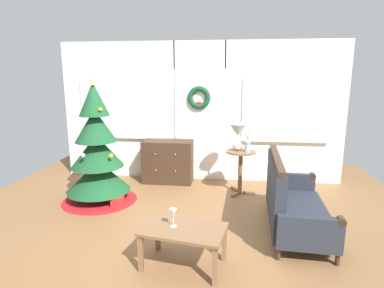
% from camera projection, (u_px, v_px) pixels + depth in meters
% --- Properties ---
extents(ground_plane, '(6.76, 6.76, 0.00)m').
position_uv_depth(ground_plane, '(183.00, 228.00, 4.12)').
color(ground_plane, brown).
extents(back_wall_with_door, '(5.20, 0.19, 2.55)m').
position_uv_depth(back_wall_with_door, '(199.00, 112.00, 5.87)').
color(back_wall_with_door, white).
rests_on(back_wall_with_door, ground).
extents(christmas_tree, '(1.16, 1.16, 1.92)m').
position_uv_depth(christmas_tree, '(97.00, 158.00, 4.89)').
color(christmas_tree, '#4C331E').
rests_on(christmas_tree, ground).
extents(dresser_cabinet, '(0.90, 0.45, 0.78)m').
position_uv_depth(dresser_cabinet, '(168.00, 161.00, 5.84)').
color(dresser_cabinet, '#3D281C').
rests_on(dresser_cabinet, ground).
extents(settee_sofa, '(0.79, 1.63, 0.96)m').
position_uv_depth(settee_sofa, '(290.00, 202.00, 4.01)').
color(settee_sofa, '#3D281C').
rests_on(settee_sofa, ground).
extents(side_table, '(0.50, 0.48, 0.73)m').
position_uv_depth(side_table, '(240.00, 164.00, 5.24)').
color(side_table, brown).
rests_on(side_table, ground).
extents(table_lamp, '(0.28, 0.28, 0.44)m').
position_uv_depth(table_lamp, '(238.00, 133.00, 5.18)').
color(table_lamp, silver).
rests_on(table_lamp, side_table).
extents(flower_vase, '(0.11, 0.10, 0.35)m').
position_uv_depth(flower_vase, '(248.00, 145.00, 5.10)').
color(flower_vase, '#99ADBC').
rests_on(flower_vase, side_table).
extents(coffee_table, '(0.92, 0.66, 0.42)m').
position_uv_depth(coffee_table, '(184.00, 234.00, 3.23)').
color(coffee_table, brown).
rests_on(coffee_table, ground).
extents(wine_glass, '(0.08, 0.08, 0.20)m').
position_uv_depth(wine_glass, '(173.00, 214.00, 3.21)').
color(wine_glass, silver).
rests_on(wine_glass, coffee_table).
extents(gift_box, '(0.17, 0.15, 0.17)m').
position_uv_depth(gift_box, '(118.00, 202.00, 4.73)').
color(gift_box, red).
rests_on(gift_box, ground).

